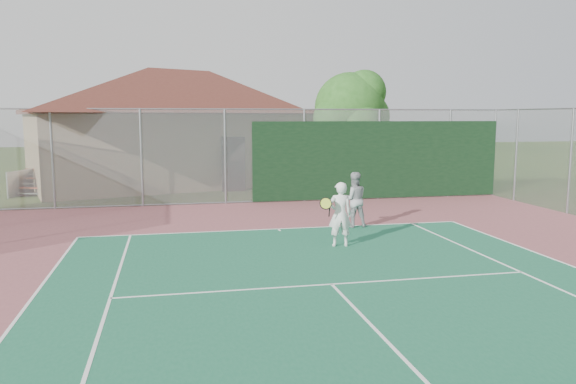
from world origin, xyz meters
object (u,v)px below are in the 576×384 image
at_px(bleachers, 55,182).
at_px(tree, 352,110).
at_px(clubhouse, 178,116).
at_px(player_grey_back, 354,200).
at_px(player_white_front, 340,215).

relative_size(bleachers, tree, 0.62).
xyz_separation_m(clubhouse, player_grey_back, (4.81, -13.17, -2.45)).
height_order(clubhouse, player_grey_back, clubhouse).
xyz_separation_m(tree, player_white_front, (-4.15, -11.69, -2.69)).
relative_size(tree, player_white_front, 3.30).
bearing_deg(player_white_front, player_grey_back, -109.97).
bearing_deg(tree, player_white_front, -109.53).
bearing_deg(clubhouse, bleachers, -157.43).
xyz_separation_m(bleachers, player_grey_back, (9.92, -9.05, 0.25)).
distance_m(bleachers, player_grey_back, 13.43).
distance_m(clubhouse, player_white_front, 16.09).
relative_size(player_white_front, player_grey_back, 1.00).
height_order(clubhouse, tree, clubhouse).
relative_size(clubhouse, bleachers, 5.11).
height_order(bleachers, player_grey_back, player_grey_back).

